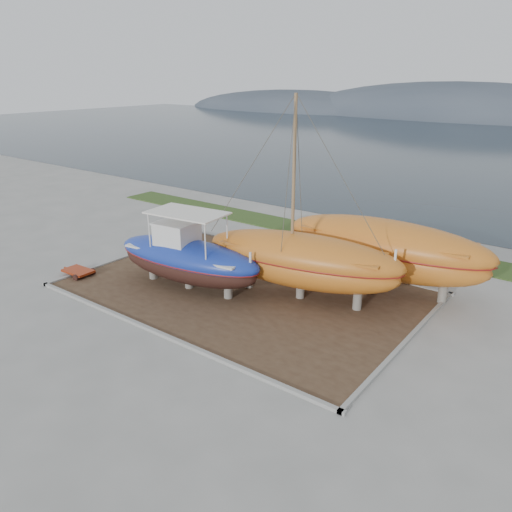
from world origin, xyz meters
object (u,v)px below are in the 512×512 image
Objects in this scene: white_dinghy at (176,246)px; orange_bare_hull at (384,256)px; orange_sailboat at (303,203)px; red_trailer at (78,273)px; blue_caique at (187,251)px.

orange_bare_hull reaches higher than white_dinghy.
white_dinghy is 0.41× the size of orange_sailboat.
red_trailer is (-11.89, -5.13, -4.94)m from orange_sailboat.
orange_bare_hull is (8.33, 6.30, -0.29)m from blue_caique.
blue_caique reaches higher than red_trailer.
blue_caique is at bearing -145.36° from orange_bare_hull.
white_dinghy is 6.16m from red_trailer.
orange_bare_hull is 4.31× the size of red_trailer.
orange_bare_hull is at bearing 21.61° from white_dinghy.
blue_caique is 3.40× the size of red_trailer.
white_dinghy is 10.71m from orange_sailboat.
white_dinghy is 12.99m from orange_bare_hull.
orange_bare_hull is (2.82, 3.73, -3.23)m from orange_sailboat.
white_dinghy is at bearing 165.97° from orange_sailboat.
orange_sailboat is at bearing 4.04° from white_dinghy.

